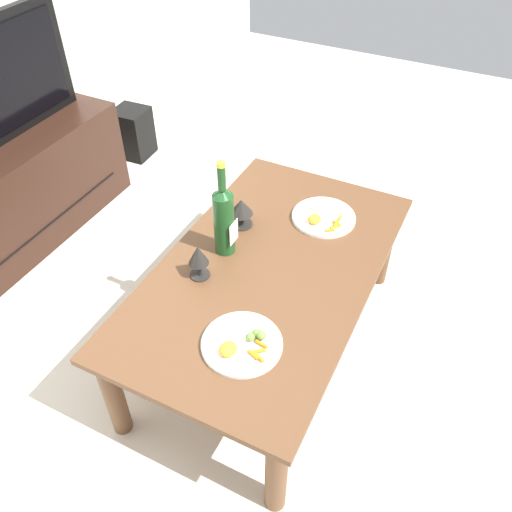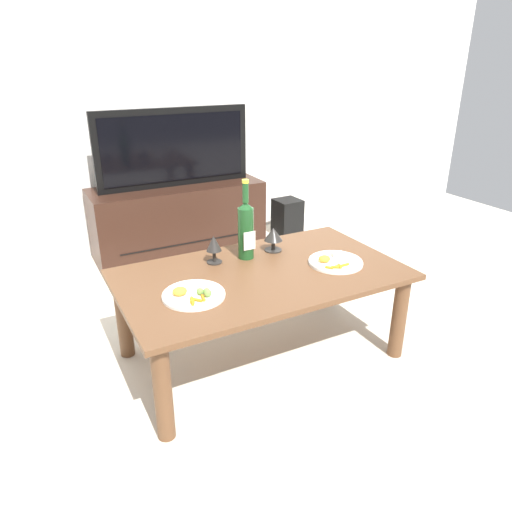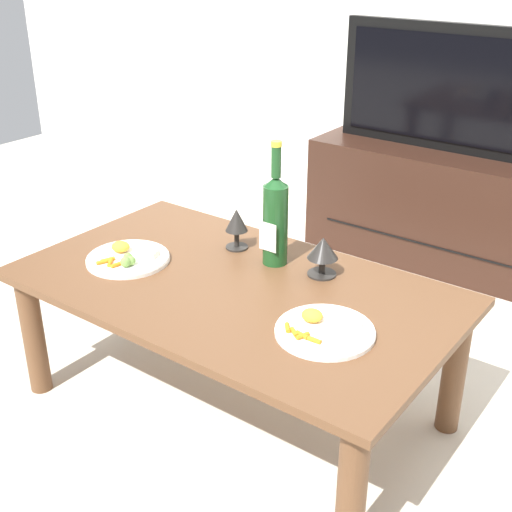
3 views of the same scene
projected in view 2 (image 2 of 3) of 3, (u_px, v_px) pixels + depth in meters
The scene contains 11 objects.
ground_plane at pixel (261, 354), 2.32m from camera, with size 6.40×6.40×0.00m, color beige.
back_wall at pixel (141, 66), 3.24m from camera, with size 6.40×0.10×2.60m, color silver.
dining_table at pixel (261, 286), 2.17m from camera, with size 1.30×0.75×0.45m.
tv_stand at pixel (179, 220), 3.42m from camera, with size 1.22×0.44×0.52m.
tv_screen at pixel (174, 148), 3.22m from camera, with size 1.09×0.05×0.53m.
floor_speaker at pixel (287, 218), 3.81m from camera, with size 0.20×0.20×0.30m, color black.
wine_bottle at pixel (246, 228), 2.24m from camera, with size 0.08×0.08×0.39m.
goblet_left at pixel (214, 245), 2.21m from camera, with size 0.07×0.07×0.14m.
goblet_right at pixel (273, 236), 2.35m from camera, with size 0.09×0.09×0.12m.
dinner_plate_left at pixel (194, 294), 1.92m from camera, with size 0.26×0.26×0.05m.
dinner_plate_right at pixel (335, 261), 2.23m from camera, with size 0.26×0.26×0.04m.
Camera 2 is at (-0.93, -1.71, 1.35)m, focal length 32.88 mm.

